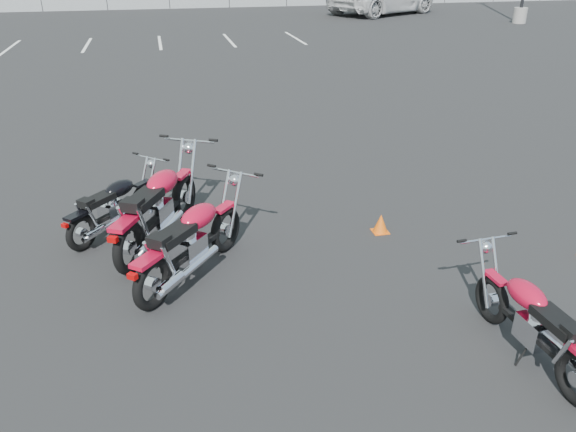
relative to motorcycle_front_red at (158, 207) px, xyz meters
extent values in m
plane|color=black|center=(1.39, -1.50, -0.53)|extent=(120.00, 120.00, 0.00)
torus|color=black|center=(0.37, 0.74, -0.19)|extent=(0.42, 0.66, 0.68)
cylinder|color=silver|center=(0.37, 0.74, -0.19)|extent=(0.18, 0.21, 0.18)
torus|color=black|center=(-0.38, -0.71, -0.19)|extent=(0.42, 0.66, 0.68)
cylinder|color=silver|center=(-0.38, -0.71, -0.19)|extent=(0.18, 0.21, 0.18)
cube|color=black|center=(-0.01, 0.01, -0.15)|extent=(0.65, 1.10, 0.07)
cube|color=silver|center=(-0.03, -0.04, -0.08)|extent=(0.48, 0.53, 0.34)
cylinder|color=silver|center=(-0.03, -0.04, 0.12)|extent=(0.33, 0.35, 0.30)
ellipsoid|color=#B60B29|center=(0.09, 0.19, 0.28)|extent=(0.61, 0.74, 0.29)
cube|color=black|center=(-0.16, -0.29, 0.26)|extent=(0.55, 0.68, 0.11)
cube|color=black|center=(-0.29, -0.54, 0.30)|extent=(0.31, 0.29, 0.14)
cube|color=#B60B29|center=(-0.39, -0.73, 0.16)|extent=(0.40, 0.51, 0.06)
cube|color=#B60B29|center=(0.37, 0.74, 0.16)|extent=(0.31, 0.41, 0.05)
cylinder|color=silver|center=(-0.18, -0.62, 0.09)|extent=(0.15, 0.21, 0.44)
cylinder|color=silver|center=(-0.42, -0.50, 0.09)|extent=(0.15, 0.21, 0.44)
cylinder|color=silver|center=(0.00, -0.37, -0.22)|extent=(0.66, 1.15, 0.14)
cylinder|color=silver|center=(-0.17, -0.69, -0.19)|extent=(0.30, 0.42, 0.15)
cylinder|color=silver|center=(0.52, 0.81, 0.17)|extent=(0.25, 0.42, 0.89)
cylinder|color=silver|center=(0.34, 0.90, 0.17)|extent=(0.25, 0.42, 0.89)
sphere|color=silver|center=(0.52, 1.02, 0.46)|extent=(0.24, 0.24, 0.18)
cylinder|color=silver|center=(0.53, 1.04, 0.57)|extent=(0.71, 0.39, 0.03)
cylinder|color=black|center=(0.87, 0.83, 0.62)|extent=(0.14, 0.10, 0.04)
cylinder|color=black|center=(0.17, 1.20, 0.62)|extent=(0.14, 0.10, 0.04)
cylinder|color=black|center=(-0.20, -0.01, -0.36)|extent=(0.17, 0.11, 0.34)
cube|color=#990505|center=(-0.53, -0.99, 0.09)|extent=(0.13, 0.11, 0.07)
torus|color=black|center=(-0.21, 0.95, -0.28)|extent=(0.41, 0.45, 0.51)
cylinder|color=silver|center=(-0.21, 0.95, -0.28)|extent=(0.15, 0.16, 0.14)
torus|color=black|center=(-1.03, 0.02, -0.28)|extent=(0.41, 0.45, 0.51)
cylinder|color=silver|center=(-1.03, 0.02, -0.28)|extent=(0.15, 0.16, 0.14)
cube|color=black|center=(-0.62, 0.48, -0.24)|extent=(0.65, 0.73, 0.05)
cube|color=silver|center=(-0.65, 0.45, -0.19)|extent=(0.39, 0.40, 0.26)
cylinder|color=silver|center=(-0.65, 0.45, -0.04)|extent=(0.27, 0.27, 0.22)
ellipsoid|color=black|center=(-0.52, 0.60, 0.08)|extent=(0.52, 0.54, 0.22)
cube|color=black|center=(-0.79, 0.29, 0.06)|extent=(0.47, 0.50, 0.09)
cube|color=black|center=(-0.93, 0.13, 0.10)|extent=(0.24, 0.24, 0.10)
cube|color=black|center=(-1.04, 0.01, -0.01)|extent=(0.35, 0.37, 0.04)
cube|color=black|center=(-0.21, 0.95, -0.01)|extent=(0.27, 0.29, 0.03)
cylinder|color=silver|center=(-0.86, 0.05, -0.06)|extent=(0.14, 0.15, 0.33)
cylinder|color=silver|center=(-1.02, 0.18, -0.06)|extent=(0.14, 0.15, 0.33)
cylinder|color=silver|center=(-0.68, 0.20, -0.29)|extent=(0.68, 0.76, 0.11)
cylinder|color=silver|center=(-0.86, 0.00, -0.28)|extent=(0.28, 0.29, 0.11)
cylinder|color=silver|center=(-0.09, 0.97, 0.00)|extent=(0.25, 0.28, 0.67)
cylinder|color=silver|center=(-0.20, 1.07, 0.00)|extent=(0.25, 0.28, 0.67)
sphere|color=silver|center=(-0.06, 1.13, 0.22)|extent=(0.19, 0.19, 0.14)
cylinder|color=silver|center=(-0.04, 1.14, 0.30)|extent=(0.46, 0.41, 0.03)
cylinder|color=black|center=(0.17, 0.93, 0.34)|extent=(0.10, 0.09, 0.03)
cylinder|color=black|center=(-0.28, 1.32, 0.34)|extent=(0.10, 0.09, 0.03)
cylinder|color=black|center=(-0.76, 0.50, -0.40)|extent=(0.11, 0.10, 0.26)
cube|color=#990505|center=(-1.18, -0.16, -0.06)|extent=(0.10, 0.09, 0.05)
torus|color=black|center=(0.84, -0.42, -0.22)|extent=(0.48, 0.55, 0.62)
cylinder|color=silver|center=(0.84, -0.42, -0.22)|extent=(0.18, 0.19, 0.17)
torus|color=black|center=(-0.11, -1.57, -0.22)|extent=(0.48, 0.55, 0.62)
cylinder|color=silver|center=(-0.11, -1.57, -0.22)|extent=(0.18, 0.19, 0.17)
cube|color=black|center=(0.37, -1.00, -0.18)|extent=(0.77, 0.90, 0.06)
cube|color=silver|center=(0.33, -1.03, -0.12)|extent=(0.47, 0.49, 0.31)
cylinder|color=silver|center=(0.33, -1.03, 0.07)|extent=(0.32, 0.33, 0.27)
ellipsoid|color=#B60B29|center=(0.48, -0.85, 0.21)|extent=(0.63, 0.66, 0.26)
cube|color=black|center=(0.17, -1.23, 0.19)|extent=(0.57, 0.61, 0.10)
cube|color=black|center=(0.00, -1.43, 0.23)|extent=(0.29, 0.29, 0.12)
cube|color=#B60B29|center=(-0.13, -1.59, 0.10)|extent=(0.42, 0.45, 0.05)
cube|color=#B60B29|center=(0.84, -0.42, 0.10)|extent=(0.33, 0.36, 0.04)
cylinder|color=silver|center=(0.08, -1.53, 0.04)|extent=(0.16, 0.18, 0.41)
cylinder|color=silver|center=(-0.11, -1.37, 0.04)|extent=(0.16, 0.18, 0.41)
cylinder|color=silver|center=(0.29, -1.34, -0.24)|extent=(0.80, 0.93, 0.13)
cylinder|color=silver|center=(0.08, -1.59, -0.22)|extent=(0.33, 0.36, 0.14)
cylinder|color=silver|center=(0.99, -0.38, 0.11)|extent=(0.30, 0.35, 0.81)
cylinder|color=silver|center=(0.85, -0.27, 0.11)|extent=(0.30, 0.35, 0.81)
sphere|color=silver|center=(1.03, -0.20, 0.38)|extent=(0.23, 0.23, 0.17)
cylinder|color=silver|center=(1.04, -0.18, 0.48)|extent=(0.57, 0.49, 0.03)
cylinder|color=black|center=(1.31, -0.43, 0.52)|extent=(0.12, 0.11, 0.04)
cylinder|color=black|center=(0.75, 0.03, 0.52)|extent=(0.12, 0.11, 0.04)
cylinder|color=black|center=(0.19, -0.98, -0.38)|extent=(0.14, 0.12, 0.31)
cube|color=#990505|center=(-0.30, -1.79, 0.04)|extent=(0.12, 0.11, 0.06)
torus|color=black|center=(3.44, -2.63, -0.27)|extent=(0.13, 0.53, 0.53)
cylinder|color=silver|center=(3.44, -2.63, -0.27)|extent=(0.10, 0.15, 0.14)
cube|color=black|center=(3.48, -3.27, -0.23)|extent=(0.14, 0.93, 0.05)
cube|color=silver|center=(3.48, -3.32, -0.18)|extent=(0.27, 0.35, 0.26)
cylinder|color=silver|center=(3.48, -3.32, -0.02)|extent=(0.19, 0.23, 0.23)
ellipsoid|color=#B60B29|center=(3.47, -3.11, 0.10)|extent=(0.30, 0.53, 0.23)
cube|color=black|center=(3.49, -3.54, 0.09)|extent=(0.26, 0.50, 0.09)
cube|color=black|center=(3.50, -3.76, 0.12)|extent=(0.20, 0.17, 0.11)
cube|color=#B60B29|center=(3.44, -2.63, 0.01)|extent=(0.13, 0.31, 0.04)
cylinder|color=silver|center=(3.40, -3.79, -0.05)|extent=(0.05, 0.16, 0.35)
cylinder|color=silver|center=(3.63, -3.53, -0.28)|extent=(0.13, 0.98, 0.11)
cylinder|color=silver|center=(3.51, -2.52, 0.02)|extent=(0.06, 0.35, 0.70)
cylinder|color=silver|center=(3.36, -2.53, 0.02)|extent=(0.06, 0.35, 0.70)
sphere|color=silver|center=(3.43, -2.39, 0.24)|extent=(0.15, 0.15, 0.14)
cylinder|color=silver|center=(3.43, -2.37, 0.33)|extent=(0.62, 0.06, 0.03)
cylinder|color=black|center=(3.74, -2.37, 0.37)|extent=(0.11, 0.04, 0.03)
cylinder|color=black|center=(3.12, -2.41, 0.37)|extent=(0.11, 0.04, 0.03)
cylinder|color=black|center=(3.36, -3.37, -0.40)|extent=(0.14, 0.03, 0.26)
cone|color=#E6590C|center=(3.06, -0.38, -0.39)|extent=(0.21, 0.21, 0.26)
cube|color=#E6590C|center=(3.06, -0.38, -0.53)|extent=(0.23, 0.23, 0.01)
cylinder|color=gray|center=(19.46, 21.15, -0.13)|extent=(0.70, 0.70, 0.80)
cube|color=silver|center=(-5.61, 18.50, -0.53)|extent=(0.12, 4.00, 0.01)
cube|color=silver|center=(-2.61, 18.50, -0.53)|extent=(0.12, 4.00, 0.01)
cube|color=silver|center=(0.39, 18.50, -0.53)|extent=(0.12, 4.00, 0.01)
cube|color=silver|center=(3.39, 18.50, -0.53)|extent=(0.12, 4.00, 0.01)
cube|color=silver|center=(6.39, 18.50, -0.53)|extent=(0.12, 4.00, 0.01)
camera|label=1|loc=(0.17, -7.07, 3.15)|focal=35.00mm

